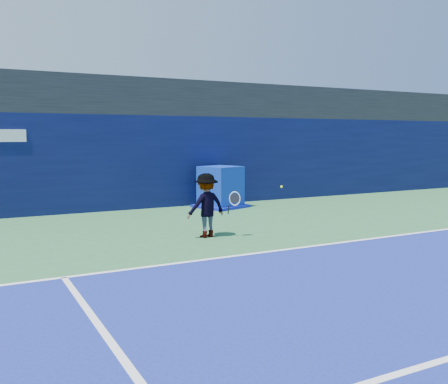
{
  "coord_description": "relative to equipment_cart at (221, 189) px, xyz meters",
  "views": [
    {
      "loc": [
        -6.37,
        -5.33,
        2.32
      ],
      "look_at": [
        -0.87,
        5.2,
        1.0
      ],
      "focal_mm": 40.0,
      "sensor_mm": 36.0,
      "label": 1
    }
  ],
  "objects": [
    {
      "name": "ground",
      "position": [
        -1.08,
        -9.17,
        -0.62
      ],
      "size": [
        80.0,
        80.0,
        0.0
      ],
      "primitive_type": "plane",
      "color": "#2D6438",
      "rests_on": "ground"
    },
    {
      "name": "stadium_band",
      "position": [
        -1.08,
        2.33,
        2.98
      ],
      "size": [
        36.0,
        3.0,
        1.2
      ],
      "primitive_type": "cube",
      "color": "black",
      "rests_on": "back_wall_assembly"
    },
    {
      "name": "back_wall_assembly",
      "position": [
        -1.08,
        1.33,
        0.88
      ],
      "size": [
        36.0,
        1.03,
        3.0
      ],
      "color": "#0A0F3B",
      "rests_on": "ground"
    },
    {
      "name": "equipment_cart",
      "position": [
        0.0,
        0.0,
        0.0
      ],
      "size": [
        1.8,
        1.8,
        1.35
      ],
      "color": "#0B27A2",
      "rests_on": "ground"
    },
    {
      "name": "tennis_player",
      "position": [
        -2.53,
        -4.2,
        0.12
      ],
      "size": [
        1.24,
        0.71,
        1.48
      ],
      "color": "white",
      "rests_on": "ground"
    },
    {
      "name": "tennis_ball",
      "position": [
        -0.84,
        -4.77,
        0.53
      ],
      "size": [
        0.06,
        0.06,
        0.06
      ],
      "color": "#BEE719",
      "rests_on": "ground"
    },
    {
      "name": "baseline",
      "position": [
        -1.08,
        -6.17,
        -0.61
      ],
      "size": [
        24.0,
        0.1,
        0.01
      ],
      "primitive_type": "cube",
      "color": "white",
      "rests_on": "ground"
    }
  ]
}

